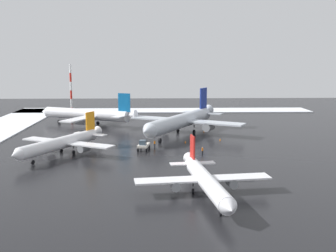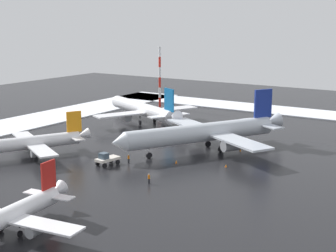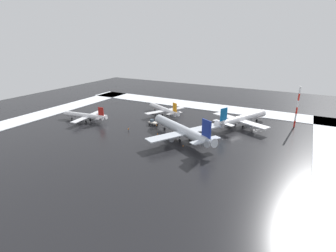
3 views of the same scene
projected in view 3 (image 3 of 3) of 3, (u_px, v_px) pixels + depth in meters
name	position (u px, v px, depth m)	size (l,w,h in m)	color
ground_plane	(158.00, 131.00, 114.56)	(240.00, 240.00, 0.00)	black
snow_bank_far	(200.00, 106.00, 156.27)	(152.00, 16.00, 0.27)	white
snow_bank_right	(53.00, 111.00, 144.44)	(14.00, 116.00, 0.27)	white
airplane_far_rear	(181.00, 130.00, 104.19)	(36.70, 31.35, 11.95)	silver
airplane_parked_portside	(242.00, 119.00, 120.16)	(28.09, 33.04, 10.46)	white
airplane_parked_starboard	(163.00, 109.00, 138.16)	(25.70, 21.92, 8.29)	white
airplane_foreground_jet	(85.00, 116.00, 127.83)	(25.81, 21.49, 7.66)	white
pushback_tug	(153.00, 122.00, 122.18)	(4.91, 2.97, 2.50)	silver
ground_crew_by_nose_gear	(128.00, 129.00, 113.52)	(0.36, 0.36, 1.71)	black
ground_crew_mid_apron	(157.00, 125.00, 118.63)	(0.36, 0.36, 1.71)	black
antenna_mast	(297.00, 107.00, 116.41)	(0.70, 0.70, 18.71)	red
traffic_cone_near_nose	(152.00, 142.00, 101.42)	(0.36, 0.36, 0.55)	orange
traffic_cone_mid_line	(183.00, 146.00, 98.36)	(0.36, 0.36, 0.55)	orange
traffic_cone_wingtip_side	(157.00, 134.00, 110.30)	(0.36, 0.36, 0.55)	orange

